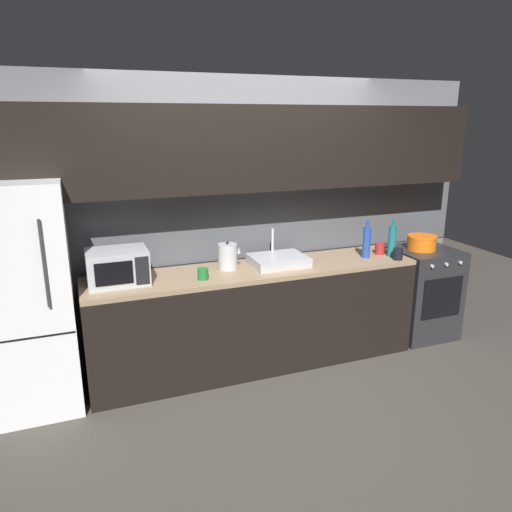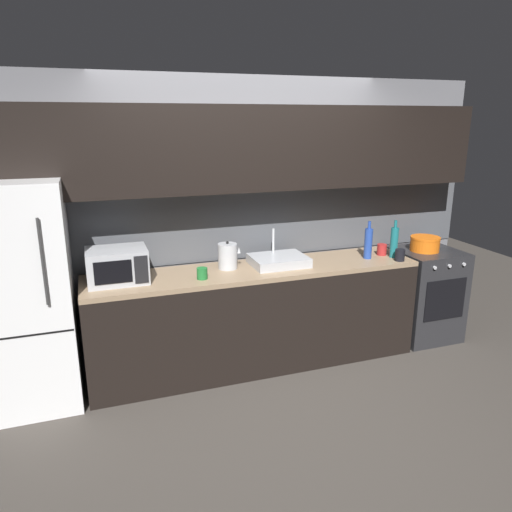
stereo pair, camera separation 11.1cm
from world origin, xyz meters
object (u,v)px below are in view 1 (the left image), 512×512
(wine_bottle_blue, at_px, (367,242))
(cooking_pot, at_px, (422,243))
(mug_dark, at_px, (398,254))
(refrigerator, at_px, (24,299))
(wine_bottle_teal, at_px, (392,241))
(kettle, at_px, (228,256))
(oven_range, at_px, (421,292))
(microwave, at_px, (118,267))
(mug_green, at_px, (203,274))
(mug_red, at_px, (380,249))

(wine_bottle_blue, height_order, cooking_pot, wine_bottle_blue)
(wine_bottle_blue, height_order, mug_dark, wine_bottle_blue)
(refrigerator, bearing_deg, wine_bottle_teal, -1.64)
(wine_bottle_teal, bearing_deg, kettle, 173.79)
(refrigerator, xyz_separation_m, oven_range, (3.61, -0.00, -0.42))
(refrigerator, xyz_separation_m, wine_bottle_teal, (3.14, -0.09, 0.18))
(microwave, distance_m, mug_green, 0.66)
(wine_bottle_teal, relative_size, mug_green, 3.79)
(oven_range, height_order, microwave, microwave)
(refrigerator, distance_m, mug_green, 1.33)
(refrigerator, distance_m, mug_dark, 3.13)
(refrigerator, relative_size, wine_bottle_teal, 4.98)
(mug_dark, distance_m, mug_green, 1.81)
(oven_range, bearing_deg, mug_green, -176.85)
(refrigerator, relative_size, microwave, 3.77)
(oven_range, height_order, kettle, kettle)
(cooking_pot, bearing_deg, wine_bottle_blue, -175.96)
(refrigerator, xyz_separation_m, mug_red, (3.08, 0.01, 0.08))
(mug_red, bearing_deg, oven_range, -1.21)
(oven_range, distance_m, kettle, 2.09)
(oven_range, bearing_deg, wine_bottle_teal, -169.24)
(kettle, distance_m, wine_bottle_teal, 1.56)
(wine_bottle_blue, bearing_deg, wine_bottle_teal, -9.80)
(kettle, bearing_deg, refrigerator, -177.18)
(kettle, bearing_deg, mug_dark, -10.73)
(cooking_pot, bearing_deg, refrigerator, -180.00)
(microwave, height_order, wine_bottle_blue, wine_bottle_blue)
(wine_bottle_teal, bearing_deg, mug_red, 120.59)
(mug_dark, bearing_deg, oven_range, 23.59)
(mug_green, distance_m, cooking_pot, 2.24)
(oven_range, relative_size, kettle, 3.72)
(refrigerator, xyz_separation_m, microwave, (0.68, 0.02, 0.17))
(wine_bottle_blue, bearing_deg, mug_green, -177.08)
(microwave, bearing_deg, wine_bottle_teal, -2.52)
(wine_bottle_blue, bearing_deg, cooking_pot, 4.04)
(wine_bottle_teal, height_order, cooking_pot, wine_bottle_teal)
(oven_range, bearing_deg, kettle, 177.73)
(mug_dark, bearing_deg, wine_bottle_blue, 144.69)
(wine_bottle_blue, bearing_deg, kettle, 174.48)
(kettle, distance_m, mug_green, 0.35)
(refrigerator, distance_m, microwave, 0.70)
(mug_red, height_order, cooking_pot, cooking_pot)
(microwave, relative_size, cooking_pot, 1.64)
(oven_range, height_order, wine_bottle_teal, wine_bottle_teal)
(wine_bottle_blue, bearing_deg, microwave, 178.31)
(oven_range, relative_size, mug_dark, 8.43)
(oven_range, distance_m, cooking_pot, 0.52)
(refrigerator, bearing_deg, mug_green, -5.50)
(wine_bottle_blue, height_order, mug_red, wine_bottle_blue)
(kettle, relative_size, mug_dark, 2.26)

